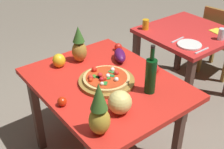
{
  "coord_description": "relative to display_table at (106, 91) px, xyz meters",
  "views": [
    {
      "loc": [
        1.45,
        -1.06,
        1.92
      ],
      "look_at": [
        0.02,
        0.04,
        0.8
      ],
      "focal_mm": 46.9,
      "sensor_mm": 36.0,
      "label": 1
    }
  ],
  "objects": [
    {
      "name": "tomato_at_corner",
      "position": [
        0.06,
        -0.4,
        0.12
      ],
      "size": [
        0.06,
        0.06,
        0.06
      ],
      "primitive_type": "sphere",
      "color": "red",
      "rests_on": "display_table"
    },
    {
      "name": "melon",
      "position": [
        0.34,
        -0.14,
        0.17
      ],
      "size": [
        0.15,
        0.15,
        0.15
      ],
      "primitive_type": "sphere",
      "color": "#DCCE75",
      "rests_on": "display_table"
    },
    {
      "name": "drinking_glass_juice",
      "position": [
        -0.53,
        0.89,
        0.14
      ],
      "size": [
        0.07,
        0.07,
        0.1
      ],
      "primitive_type": "cylinder",
      "color": "gold",
      "rests_on": "background_table"
    },
    {
      "name": "wine_bottle",
      "position": [
        0.29,
        0.16,
        0.23
      ],
      "size": [
        0.08,
        0.08,
        0.36
      ],
      "color": "#0A3714",
      "rests_on": "display_table"
    },
    {
      "name": "napkin_folded",
      "position": [
        -0.04,
        1.43,
        0.09
      ],
      "size": [
        0.16,
        0.14,
        0.01
      ],
      "primitive_type": "cube",
      "rotation": [
        0.0,
        0.0,
        -0.14
      ],
      "color": "yellow",
      "rests_on": "background_table"
    },
    {
      "name": "background_table",
      "position": [
        -0.23,
        1.2,
        -0.03
      ],
      "size": [
        0.82,
        0.83,
        0.75
      ],
      "color": "#50332A",
      "rests_on": "ground_plane"
    },
    {
      "name": "fork_utensil",
      "position": [
        -0.15,
        0.96,
        0.1
      ],
      "size": [
        0.03,
        0.18,
        0.01
      ],
      "primitive_type": "cube",
      "rotation": [
        0.0,
        0.0,
        0.09
      ],
      "color": "silver",
      "rests_on": "background_table"
    },
    {
      "name": "eggplant",
      "position": [
        -0.19,
        0.28,
        0.14
      ],
      "size": [
        0.22,
        0.18,
        0.09
      ],
      "primitive_type": "ellipsoid",
      "rotation": [
        0.0,
        0.0,
        2.61
      ],
      "color": "#4E144F",
      "rests_on": "display_table"
    },
    {
      "name": "tomato_near_board",
      "position": [
        0.13,
        0.37,
        0.13
      ],
      "size": [
        0.07,
        0.07,
        0.07
      ],
      "primitive_type": "sphere",
      "color": "red",
      "rests_on": "display_table"
    },
    {
      "name": "pineapple_right",
      "position": [
        0.41,
        -0.35,
        0.24
      ],
      "size": [
        0.12,
        0.12,
        0.34
      ],
      "color": "gold",
      "rests_on": "display_table"
    },
    {
      "name": "bell_pepper",
      "position": [
        -0.4,
        -0.16,
        0.14
      ],
      "size": [
        0.1,
        0.1,
        0.11
      ],
      "primitive_type": "ellipsoid",
      "color": "yellow",
      "rests_on": "display_table"
    },
    {
      "name": "knife_utensil",
      "position": [
        0.13,
        0.96,
        0.1
      ],
      "size": [
        0.02,
        0.18,
        0.01
      ],
      "primitive_type": "cube",
      "rotation": [
        0.0,
        0.0,
        0.0
      ],
      "color": "silver",
      "rests_on": "background_table"
    },
    {
      "name": "pizza",
      "position": [
        0.01,
        -0.01,
        0.13
      ],
      "size": [
        0.34,
        0.34,
        0.06
      ],
      "color": "tan",
      "rests_on": "pizza_board"
    },
    {
      "name": "pizza_board",
      "position": [
        0.02,
        -0.01,
        0.1
      ],
      "size": [
        0.41,
        0.41,
        0.02
      ],
      "primitive_type": "cylinder",
      "color": "olive",
      "rests_on": "display_table"
    },
    {
      "name": "display_table",
      "position": [
        0.0,
        0.0,
        0.0
      ],
      "size": [
        1.17,
        0.92,
        0.75
      ],
      "color": "#50332A",
      "rests_on": "ground_plane"
    },
    {
      "name": "pineapple_left",
      "position": [
        -0.38,
        0.02,
        0.23
      ],
      "size": [
        0.12,
        0.12,
        0.3
      ],
      "color": "#AB8233",
      "rests_on": "display_table"
    },
    {
      "name": "dinner_plate",
      "position": [
        -0.01,
        0.96,
        0.1
      ],
      "size": [
        0.22,
        0.22,
        0.02
      ],
      "primitive_type": "cylinder",
      "color": "white",
      "rests_on": "background_table"
    },
    {
      "name": "tomato_by_bottle",
      "position": [
        -0.33,
        0.38,
        0.12
      ],
      "size": [
        0.07,
        0.07,
        0.07
      ],
      "primitive_type": "sphere",
      "color": "red",
      "rests_on": "display_table"
    },
    {
      "name": "dining_chair",
      "position": [
        -0.24,
        1.84,
        -0.17
      ],
      "size": [
        0.45,
        0.45,
        0.85
      ],
      "rotation": [
        0.0,
        0.0,
        3.28
      ],
      "color": "olive",
      "rests_on": "ground_plane"
    },
    {
      "name": "drinking_glass_water",
      "position": [
        0.08,
        1.29,
        0.15
      ],
      "size": [
        0.06,
        0.06,
        0.11
      ],
      "primitive_type": "cylinder",
      "color": "silver",
      "rests_on": "background_table"
    }
  ]
}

